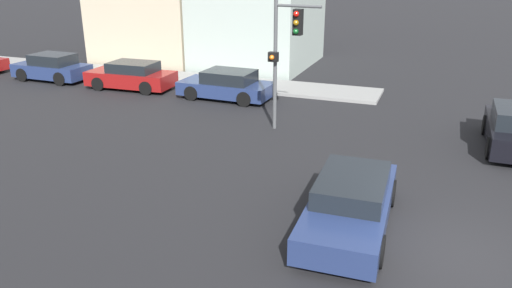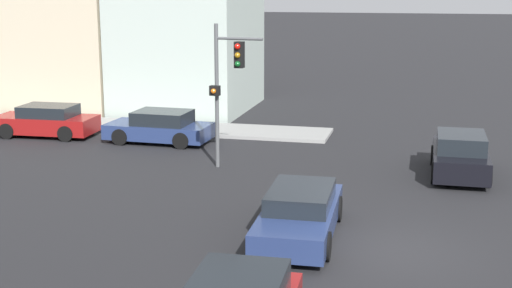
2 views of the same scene
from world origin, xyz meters
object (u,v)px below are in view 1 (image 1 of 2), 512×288
Objects in this scene: parked_car_2 at (52,68)px; traffic_signal at (285,42)px; parked_car_0 at (227,85)px; parked_car_1 at (132,76)px; crossing_car_0 at (351,203)px.

traffic_signal is at bearing 167.14° from parked_car_2.
parked_car_1 reaches higher than parked_car_0.
crossing_car_0 is at bearing 140.52° from parked_car_1.
parked_car_0 is 1.06× the size of parked_car_2.
traffic_signal is 1.24× the size of parked_car_2.
parked_car_2 is at bearing -120.79° from crossing_car_0.
traffic_signal is 7.88m from crossing_car_0.
parked_car_1 is (3.47, 9.10, -2.68)m from traffic_signal.
parked_car_0 is at bearing 177.67° from parked_car_1.
parked_car_1 is at bearing 1.66° from parked_car_0.
parked_car_1 reaches higher than crossing_car_0.
traffic_signal is 10.10m from parked_car_1.
parked_car_2 is (0.13, 10.28, 0.04)m from parked_car_0.
parked_car_0 is 5.23m from parked_car_1.
parked_car_2 is at bearing 1.31° from parked_car_0.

